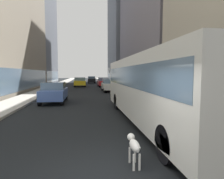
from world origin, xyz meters
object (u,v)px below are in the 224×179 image
Objects in this scene: car_white_van at (110,85)px; car_blue_hatchback at (54,92)px; car_red_coupe at (103,82)px; car_yellow_taxi at (80,82)px; dalmatian_dog at (134,145)px; transit_bus at (153,85)px; pedestrian_in_coat at (174,92)px; car_black_suv at (91,80)px; pedestrian_with_handbag at (183,95)px.

car_white_van is 10.27m from car_blue_hatchback.
car_yellow_taxi is at bearing 165.23° from car_red_coupe.
car_red_coupe reaches higher than dalmatian_dog.
car_yellow_taxi and car_white_van have the same top height.
transit_bus is 24.40m from car_red_coupe.
car_red_coupe is 2.62× the size of pedestrian_in_coat.
transit_bus reaches higher than car_yellow_taxi.
car_red_coupe is 4.61× the size of dalmatian_dog.
pedestrian_in_coat is (7.05, -21.24, 0.19)m from car_yellow_taxi.
car_red_coupe is at bearing -14.77° from car_yellow_taxi.
car_white_van is 2.33× the size of pedestrian_in_coat.
car_yellow_taxi is at bearing -100.99° from car_black_suv.
car_black_suv is 4.71× the size of dalmatian_dog.
dalmatian_dog is at bearing -86.13° from car_yellow_taxi.
pedestrian_in_coat is (5.05, 8.35, 0.50)m from dalmatian_dog.
pedestrian_with_handbag is 1.00× the size of pedestrian_in_coat.
transit_bus is 2.60× the size of car_red_coupe.
car_red_coupe and car_blue_hatchback have the same top height.
car_black_suv is 41.95m from dalmatian_dog.
car_yellow_taxi is 12.59m from car_black_suv.
transit_bus reaches higher than dalmatian_dog.
car_yellow_taxi is 0.89× the size of car_black_suv.
car_red_coupe is at bearing 85.99° from dalmatian_dog.
car_black_suv is (-1.60, 37.79, -0.96)m from transit_bus.
car_yellow_taxi is at bearing 108.37° from pedestrian_in_coat.
car_black_suv is 2.68× the size of pedestrian_with_handbag.
car_blue_hatchback is at bearing -97.40° from car_black_suv.
car_yellow_taxi is 2.37× the size of pedestrian_in_coat.
dalmatian_dog is at bearing -126.46° from pedestrian_with_handbag.
pedestrian_with_handbag is at bearing 53.54° from dalmatian_dog.
car_blue_hatchback is 11.74m from dalmatian_dog.
dalmatian_dog is 9.77m from pedestrian_in_coat.
car_black_suv is 35.88m from pedestrian_with_handbag.
car_white_van is 19.88m from dalmatian_dog.
pedestrian_with_handbag is (2.67, -22.22, 0.19)m from car_red_coupe.
car_white_van is at bearing 104.96° from pedestrian_in_coat.
pedestrian_with_handbag is (8.27, -4.85, 0.19)m from car_blue_hatchback.
car_white_van is 0.89× the size of car_red_coupe.
car_yellow_taxi is at bearing 93.87° from dalmatian_dog.
transit_bus is 5.24m from pedestrian_in_coat.
pedestrian_with_handbag is at bearing -100.68° from pedestrian_in_coat.
car_yellow_taxi is at bearing 85.04° from car_blue_hatchback.
pedestrian_with_handbag is (2.67, -13.46, 0.19)m from car_white_van.
transit_bus reaches higher than car_white_van.
transit_bus is at bearing 64.32° from dalmatian_dog.
pedestrian_with_handbag is at bearing 38.97° from transit_bus.
dalmatian_dog is at bearing -72.13° from car_blue_hatchback.
transit_bus is 15.65m from car_white_van.
car_blue_hatchback is 2.41× the size of pedestrian_in_coat.
car_blue_hatchback is (-5.60, -8.61, -0.00)m from car_white_van.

